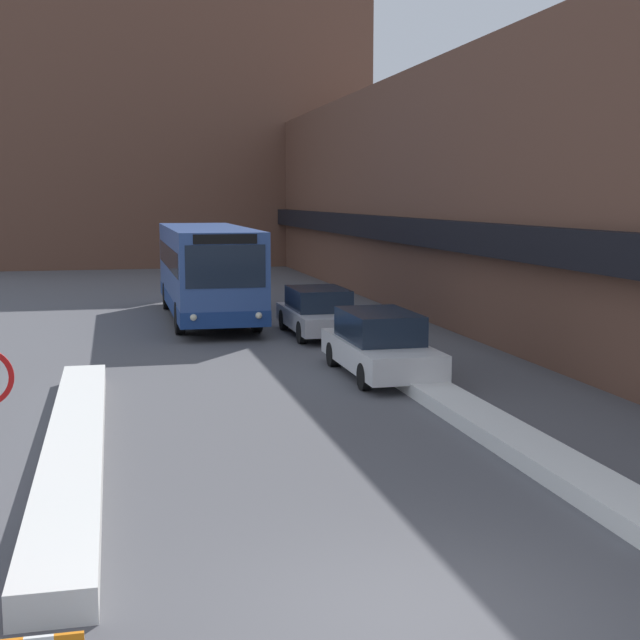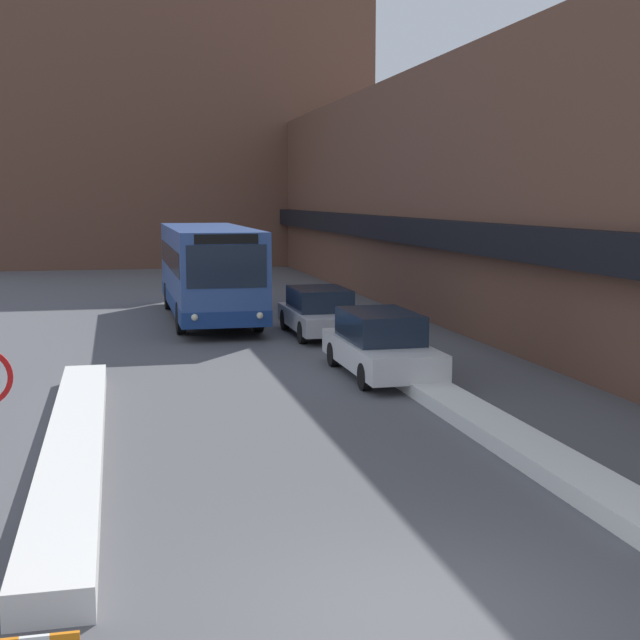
# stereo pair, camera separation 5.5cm
# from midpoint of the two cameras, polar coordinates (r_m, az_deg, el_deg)

# --- Properties ---
(ground_plane) EXTENTS (160.00, 160.00, 0.00)m
(ground_plane) POSITION_cam_midpoint_polar(r_m,az_deg,el_deg) (9.54, 6.34, -18.31)
(ground_plane) COLOR #515156
(building_row_right) EXTENTS (5.50, 60.00, 8.73)m
(building_row_right) POSITION_cam_midpoint_polar(r_m,az_deg,el_deg) (34.55, 8.98, 7.99)
(building_row_right) COLOR brown
(building_row_right) RESTS_ON ground_plane
(building_backdrop_far) EXTENTS (26.00, 8.00, 19.84)m
(building_backdrop_far) POSITION_cam_midpoint_polar(r_m,az_deg,el_deg) (58.18, -10.32, 13.35)
(building_backdrop_far) COLOR brown
(building_backdrop_far) RESTS_ON ground_plane
(snow_bank_left) EXTENTS (0.90, 12.13, 0.39)m
(snow_bank_left) POSITION_cam_midpoint_polar(r_m,az_deg,el_deg) (15.22, -15.32, -7.69)
(snow_bank_left) COLOR silver
(snow_bank_left) RESTS_ON ground_plane
(snow_bank_right) EXTENTS (0.90, 10.59, 0.29)m
(snow_bank_right) POSITION_cam_midpoint_polar(r_m,az_deg,el_deg) (16.15, 11.26, -6.86)
(snow_bank_right) COLOR silver
(snow_bank_right) RESTS_ON ground_plane
(city_bus) EXTENTS (2.68, 10.53, 3.20)m
(city_bus) POSITION_cam_midpoint_polar(r_m,az_deg,el_deg) (31.02, -7.10, 3.21)
(city_bus) COLOR #335193
(city_bus) RESTS_ON ground_plane
(parked_car_front) EXTENTS (1.80, 4.68, 1.53)m
(parked_car_front) POSITION_cam_midpoint_polar(r_m,az_deg,el_deg) (21.13, 3.96, -1.56)
(parked_car_front) COLOR silver
(parked_car_front) RESTS_ON ground_plane
(parked_car_middle) EXTENTS (1.88, 4.48, 1.45)m
(parked_car_middle) POSITION_cam_midpoint_polar(r_m,az_deg,el_deg) (27.29, 0.04, 0.54)
(parked_car_middle) COLOR #B7B7BC
(parked_car_middle) RESTS_ON ground_plane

